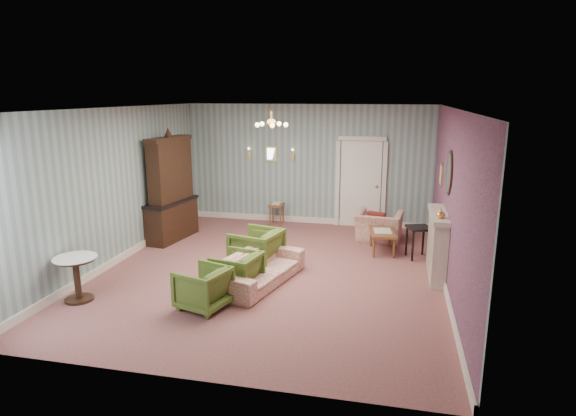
% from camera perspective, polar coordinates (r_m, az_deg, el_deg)
% --- Properties ---
extents(floor, '(7.00, 7.00, 0.00)m').
position_cam_1_polar(floor, '(8.83, -1.84, -7.48)').
color(floor, '#8F5853').
rests_on(floor, ground).
extents(ceiling, '(7.00, 7.00, 0.00)m').
position_cam_1_polar(ceiling, '(8.26, -2.00, 11.67)').
color(ceiling, white).
rests_on(ceiling, ground).
extents(wall_back, '(6.00, 0.00, 6.00)m').
position_cam_1_polar(wall_back, '(11.80, 2.31, 5.10)').
color(wall_back, gray).
rests_on(wall_back, ground).
extents(wall_front, '(6.00, 0.00, 6.00)m').
position_cam_1_polar(wall_front, '(5.23, -11.50, -5.81)').
color(wall_front, gray).
rests_on(wall_front, ground).
extents(wall_left, '(0.00, 7.00, 7.00)m').
position_cam_1_polar(wall_left, '(9.61, -19.54, 2.44)').
color(wall_left, gray).
rests_on(wall_left, ground).
extents(wall_right, '(0.00, 7.00, 7.00)m').
position_cam_1_polar(wall_right, '(8.23, 18.77, 0.77)').
color(wall_right, gray).
rests_on(wall_right, ground).
extents(wall_right_floral, '(0.00, 7.00, 7.00)m').
position_cam_1_polar(wall_right_floral, '(8.23, 18.67, 0.78)').
color(wall_right_floral, '#B75B6E').
rests_on(wall_right_floral, ground).
extents(door, '(1.12, 0.12, 2.16)m').
position_cam_1_polar(door, '(11.66, 8.56, 3.03)').
color(door, white).
rests_on(door, floor).
extents(olive_chair_a, '(0.81, 0.84, 0.70)m').
position_cam_1_polar(olive_chair_a, '(7.39, -9.97, -9.04)').
color(olive_chair_a, '#4E6824').
rests_on(olive_chair_a, floor).
extents(olive_chair_b, '(0.76, 0.80, 0.71)m').
position_cam_1_polar(olive_chair_b, '(7.95, -6.05, -7.26)').
color(olive_chair_b, '#4E6824').
rests_on(olive_chair_b, floor).
extents(olive_chair_c, '(0.92, 0.96, 0.83)m').
position_cam_1_polar(olive_chair_c, '(8.84, -3.74, -4.66)').
color(olive_chair_c, '#4E6824').
rests_on(olive_chair_c, floor).
extents(sofa_chintz, '(1.03, 2.01, 0.75)m').
position_cam_1_polar(sofa_chintz, '(8.20, -3.25, -6.38)').
color(sofa_chintz, '#A24341').
rests_on(sofa_chintz, floor).
extents(wingback_chair, '(1.04, 0.74, 0.85)m').
position_cam_1_polar(wingback_chair, '(10.72, 10.68, -1.56)').
color(wingback_chair, '#A24341').
rests_on(wingback_chair, floor).
extents(dresser, '(0.71, 1.49, 2.39)m').
position_cam_1_polar(dresser, '(10.77, -13.70, 2.55)').
color(dresser, black).
rests_on(dresser, floor).
extents(fireplace, '(0.30, 1.40, 1.16)m').
position_cam_1_polar(fireplace, '(8.82, 17.18, -4.15)').
color(fireplace, beige).
rests_on(fireplace, floor).
extents(mantel_vase, '(0.15, 0.15, 0.15)m').
position_cam_1_polar(mantel_vase, '(8.26, 17.56, -0.64)').
color(mantel_vase, gold).
rests_on(mantel_vase, fireplace).
extents(oval_mirror, '(0.04, 0.76, 0.84)m').
position_cam_1_polar(oval_mirror, '(8.54, 18.43, 3.97)').
color(oval_mirror, white).
rests_on(oval_mirror, wall_right).
extents(framed_print, '(0.04, 0.34, 0.42)m').
position_cam_1_polar(framed_print, '(9.91, 17.64, 3.78)').
color(framed_print, gold).
rests_on(framed_print, wall_right).
extents(coffee_table, '(0.59, 0.93, 0.45)m').
position_cam_1_polar(coffee_table, '(10.00, 11.03, -3.88)').
color(coffee_table, brown).
rests_on(coffee_table, floor).
extents(side_table_black, '(0.54, 0.54, 0.64)m').
position_cam_1_polar(side_table_black, '(9.75, 15.09, -3.95)').
color(side_table_black, black).
rests_on(side_table_black, floor).
extents(pedestal_table, '(0.74, 0.74, 0.71)m').
position_cam_1_polar(pedestal_table, '(8.21, -23.61, -7.65)').
color(pedestal_table, black).
rests_on(pedestal_table, floor).
extents(nesting_table, '(0.35, 0.44, 0.56)m').
position_cam_1_polar(nesting_table, '(11.83, -1.35, -0.64)').
color(nesting_table, brown).
rests_on(nesting_table, floor).
extents(gilt_mirror_back, '(0.28, 0.06, 0.36)m').
position_cam_1_polar(gilt_mirror_back, '(11.92, -2.00, 6.40)').
color(gilt_mirror_back, gold).
rests_on(gilt_mirror_back, wall_back).
extents(sconce_left, '(0.16, 0.12, 0.30)m').
position_cam_1_polar(sconce_left, '(12.05, -4.58, 6.44)').
color(sconce_left, gold).
rests_on(sconce_left, wall_back).
extents(sconce_right, '(0.16, 0.12, 0.30)m').
position_cam_1_polar(sconce_right, '(11.77, 0.58, 6.32)').
color(sconce_right, gold).
rests_on(sconce_right, wall_back).
extents(chandelier, '(0.56, 0.56, 0.36)m').
position_cam_1_polar(chandelier, '(8.27, -1.98, 9.80)').
color(chandelier, gold).
rests_on(chandelier, ceiling).
extents(burgundy_cushion, '(0.41, 0.28, 0.39)m').
position_cam_1_polar(burgundy_cushion, '(10.57, 10.40, -1.46)').
color(burgundy_cushion, maroon).
rests_on(burgundy_cushion, wingback_chair).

